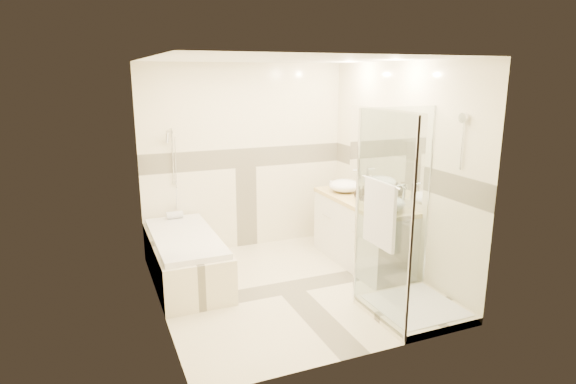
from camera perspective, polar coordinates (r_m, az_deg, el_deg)
name	(u,v)px	position (r m, az deg, el deg)	size (l,w,h in m)	color
room	(293,179)	(5.19, 0.55, 1.61)	(2.82, 3.02, 2.52)	beige
bathtub	(185,255)	(5.75, -12.06, -7.36)	(0.75, 1.70, 0.56)	beige
vanity	(362,232)	(6.13, 8.72, -4.68)	(0.58, 1.62, 0.85)	white
shower_enclosure	(403,265)	(4.97, 13.50, -8.46)	(0.96, 0.93, 2.04)	beige
vessel_sink_near	(345,186)	(6.34, 6.72, 0.76)	(0.41, 0.41, 0.16)	white
vessel_sink_far	(387,203)	(5.54, 11.63, -1.33)	(0.42, 0.42, 0.17)	white
faucet_near	(359,178)	(6.43, 8.41, 1.68)	(0.12, 0.03, 0.29)	silver
faucet_far	(403,194)	(5.64, 13.49, -0.25)	(0.12, 0.03, 0.29)	silver
amenity_bottle_a	(363,193)	(5.96, 8.88, -0.10)	(0.08, 0.08, 0.18)	black
amenity_bottle_b	(359,192)	(6.04, 8.38, 0.00)	(0.12, 0.12, 0.15)	black
folded_towels	(338,185)	(6.52, 5.89, 0.77)	(0.16, 0.26, 0.08)	silver
rolled_towel	(175,215)	(6.30, -13.29, -2.67)	(0.09, 0.09, 0.20)	silver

